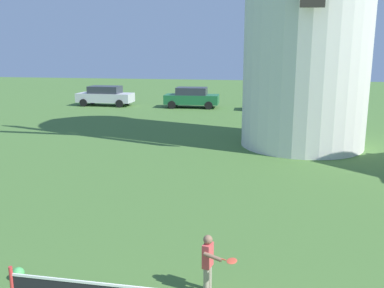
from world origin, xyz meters
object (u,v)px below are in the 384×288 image
parked_car_silver (105,96)px  parked_car_green (192,97)px  player_far (209,260)px  parked_car_cream (276,100)px  stray_ball (18,273)px

parked_car_silver → parked_car_green: 7.02m
parked_car_green → parked_car_silver: bearing=-179.2°
player_far → parked_car_cream: size_ratio=0.27×
player_far → parked_car_cream: (1.28, 24.64, 0.17)m
parked_car_silver → parked_car_green: (7.02, 0.10, -0.00)m
stray_ball → parked_car_green: parked_car_green is taller
parked_car_cream → parked_car_silver: bearing=178.4°
stray_ball → parked_car_green: size_ratio=0.06×
player_far → stray_ball: player_far is taller
player_far → parked_car_green: bearing=101.5°
parked_car_green → player_far: bearing=-78.5°
stray_ball → parked_car_cream: 25.39m
parked_car_cream → player_far: bearing=-93.0°
stray_ball → parked_car_green: bearing=93.1°
parked_car_silver → parked_car_green: size_ratio=1.05×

